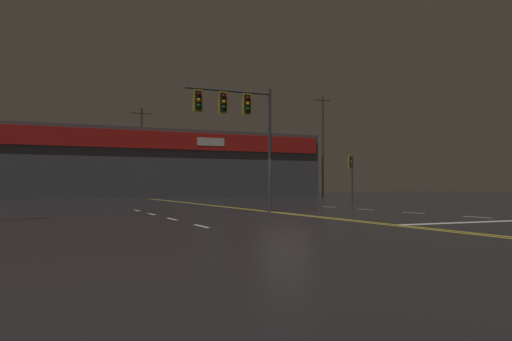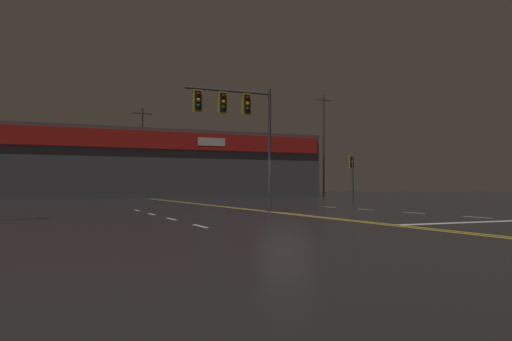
{
  "view_description": "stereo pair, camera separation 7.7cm",
  "coord_description": "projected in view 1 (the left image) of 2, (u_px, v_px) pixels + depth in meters",
  "views": [
    {
      "loc": [
        -9.95,
        -19.7,
        1.17
      ],
      "look_at": [
        0.0,
        3.33,
        2.0
      ],
      "focal_mm": 35.0,
      "sensor_mm": 36.0,
      "label": 1
    },
    {
      "loc": [
        -9.88,
        -19.73,
        1.17
      ],
      "look_at": [
        0.0,
        3.33,
        2.0
      ],
      "focal_mm": 35.0,
      "sensor_mm": 36.0,
      "label": 2
    }
  ],
  "objects": [
    {
      "name": "road_markings",
      "position": [
        328.0,
        215.0,
        21.0
      ],
      "size": [
        16.47,
        60.0,
        0.01
      ],
      "color": "gold",
      "rests_on": "ground"
    },
    {
      "name": "traffic_signal_corner_northeast",
      "position": [
        351.0,
        168.0,
        38.54
      ],
      "size": [
        0.42,
        0.36,
        3.61
      ],
      "color": "#38383D",
      "rests_on": "ground"
    },
    {
      "name": "utility_pole_row",
      "position": [
        152.0,
        144.0,
        54.28
      ],
      "size": [
        47.03,
        0.26,
        12.77
      ],
      "color": "#4C3828",
      "rests_on": "ground"
    },
    {
      "name": "building_backdrop",
      "position": [
        135.0,
        164.0,
        57.71
      ],
      "size": [
        43.24,
        10.23,
        7.58
      ],
      "color": "#4C4C51",
      "rests_on": "ground"
    },
    {
      "name": "ground_plane",
      "position": [
        286.0,
        213.0,
        21.98
      ],
      "size": [
        200.0,
        200.0,
        0.0
      ],
      "primitive_type": "plane",
      "color": "black"
    },
    {
      "name": "traffic_signal_median",
      "position": [
        235.0,
        113.0,
        22.63
      ],
      "size": [
        4.15,
        0.36,
        5.77
      ],
      "color": "#38383D",
      "rests_on": "ground"
    }
  ]
}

